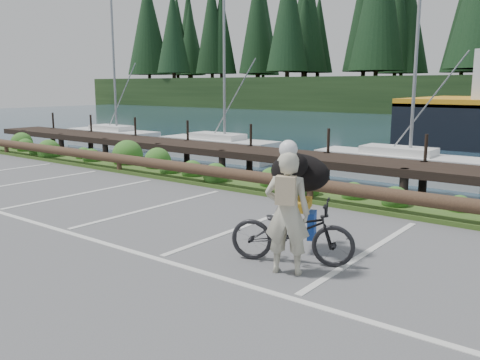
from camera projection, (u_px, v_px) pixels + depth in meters
The scene contains 6 objects.
ground at pixel (173, 252), 8.54m from camera, with size 72.00×72.00×0.00m, color #545457.
vegetation_strip at pixel (324, 196), 12.67m from camera, with size 34.00×1.60×0.10m, color #3D5B21.
log_rail at pixel (310, 203), 12.13m from camera, with size 32.00×0.30×0.60m, color #443021, non-canonical shape.
bicycle at pixel (292, 231), 7.96m from camera, with size 0.68×1.96×1.03m, color black.
cyclist at pixel (287, 213), 7.45m from camera, with size 0.67×0.44×1.85m, color #BBB69E.
dog at pixel (299, 173), 8.40m from camera, with size 1.09×0.53×0.63m, color black.
Camera 1 is at (5.88, -5.79, 2.78)m, focal length 38.00 mm.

